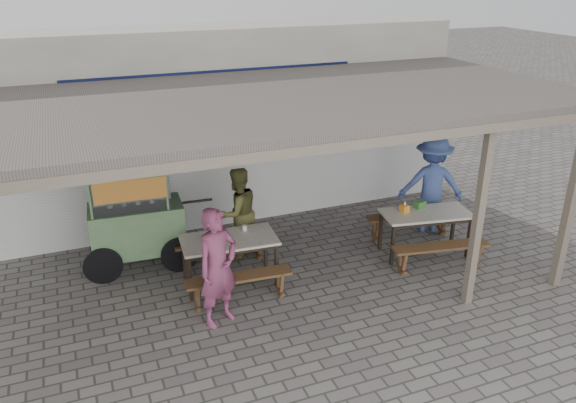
{
  "coord_description": "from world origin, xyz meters",
  "views": [
    {
      "loc": [
        -2.61,
        -6.36,
        4.5
      ],
      "look_at": [
        0.29,
        0.9,
        1.19
      ],
      "focal_mm": 35.0,
      "sensor_mm": 36.0,
      "label": 1
    }
  ],
  "objects_px": {
    "patron_street_side": "(218,267)",
    "bench_right_street": "(440,251)",
    "bench_left_wall": "(222,245)",
    "donation_box": "(420,204)",
    "condiment_jar": "(245,228)",
    "condiment_bowl": "(208,241)",
    "table_right": "(426,217)",
    "bench_left_street": "(239,283)",
    "patron_wall_side": "(238,213)",
    "vendor_cart": "(135,215)",
    "tissue_box": "(404,209)",
    "bench_right_wall": "(410,220)",
    "patron_right_table": "(432,184)",
    "table_left": "(229,243)"
  },
  "relations": [
    {
      "from": "table_left",
      "to": "bench_right_street",
      "type": "relative_size",
      "value": 0.93
    },
    {
      "from": "table_right",
      "to": "tissue_box",
      "type": "bearing_deg",
      "value": 165.71
    },
    {
      "from": "table_right",
      "to": "donation_box",
      "type": "relative_size",
      "value": 8.56
    },
    {
      "from": "bench_right_wall",
      "to": "patron_right_table",
      "type": "bearing_deg",
      "value": 28.39
    },
    {
      "from": "vendor_cart",
      "to": "condiment_bowl",
      "type": "distance_m",
      "value": 1.37
    },
    {
      "from": "bench_right_street",
      "to": "condiment_bowl",
      "type": "distance_m",
      "value": 3.63
    },
    {
      "from": "patron_right_table",
      "to": "condiment_jar",
      "type": "distance_m",
      "value": 3.6
    },
    {
      "from": "bench_right_wall",
      "to": "tissue_box",
      "type": "xyz_separation_m",
      "value": [
        -0.43,
        -0.44,
        0.47
      ]
    },
    {
      "from": "patron_street_side",
      "to": "patron_right_table",
      "type": "bearing_deg",
      "value": -5.85
    },
    {
      "from": "patron_street_side",
      "to": "condiment_jar",
      "type": "relative_size",
      "value": 20.74
    },
    {
      "from": "patron_wall_side",
      "to": "donation_box",
      "type": "relative_size",
      "value": 8.52
    },
    {
      "from": "donation_box",
      "to": "bench_left_street",
      "type": "bearing_deg",
      "value": -171.16
    },
    {
      "from": "tissue_box",
      "to": "donation_box",
      "type": "xyz_separation_m",
      "value": [
        0.34,
        0.05,
        -0.0
      ]
    },
    {
      "from": "vendor_cart",
      "to": "patron_right_table",
      "type": "height_order",
      "value": "patron_right_table"
    },
    {
      "from": "bench_left_street",
      "to": "condiment_jar",
      "type": "distance_m",
      "value": 0.97
    },
    {
      "from": "bench_left_wall",
      "to": "condiment_bowl",
      "type": "distance_m",
      "value": 0.82
    },
    {
      "from": "bench_left_wall",
      "to": "donation_box",
      "type": "relative_size",
      "value": 8.47
    },
    {
      "from": "bench_right_street",
      "to": "table_right",
      "type": "bearing_deg",
      "value": 90.0
    },
    {
      "from": "bench_left_street",
      "to": "patron_wall_side",
      "type": "xyz_separation_m",
      "value": [
        0.43,
        1.42,
        0.43
      ]
    },
    {
      "from": "bench_left_street",
      "to": "vendor_cart",
      "type": "xyz_separation_m",
      "value": [
        -1.17,
        1.64,
        0.56
      ]
    },
    {
      "from": "table_left",
      "to": "bench_right_street",
      "type": "height_order",
      "value": "table_left"
    },
    {
      "from": "bench_right_street",
      "to": "donation_box",
      "type": "height_order",
      "value": "donation_box"
    },
    {
      "from": "tissue_box",
      "to": "bench_left_wall",
      "type": "bearing_deg",
      "value": 165.65
    },
    {
      "from": "condiment_jar",
      "to": "bench_left_street",
      "type": "bearing_deg",
      "value": -113.81
    },
    {
      "from": "bench_right_wall",
      "to": "bench_right_street",
      "type": "bearing_deg",
      "value": -90.0
    },
    {
      "from": "patron_right_table",
      "to": "condiment_bowl",
      "type": "distance_m",
      "value": 4.24
    },
    {
      "from": "table_right",
      "to": "vendor_cart",
      "type": "bearing_deg",
      "value": 173.55
    },
    {
      "from": "vendor_cart",
      "to": "patron_street_side",
      "type": "xyz_separation_m",
      "value": [
        0.8,
        -1.96,
        -0.06
      ]
    },
    {
      "from": "bench_left_wall",
      "to": "table_right",
      "type": "distance_m",
      "value": 3.37
    },
    {
      "from": "bench_left_wall",
      "to": "vendor_cart",
      "type": "xyz_separation_m",
      "value": [
        -1.25,
        0.44,
        0.56
      ]
    },
    {
      "from": "bench_right_wall",
      "to": "patron_right_table",
      "type": "height_order",
      "value": "patron_right_table"
    },
    {
      "from": "vendor_cart",
      "to": "condiment_bowl",
      "type": "height_order",
      "value": "vendor_cart"
    },
    {
      "from": "tissue_box",
      "to": "condiment_jar",
      "type": "relative_size",
      "value": 1.52
    },
    {
      "from": "bench_left_street",
      "to": "donation_box",
      "type": "relative_size",
      "value": 8.47
    },
    {
      "from": "table_right",
      "to": "vendor_cart",
      "type": "relative_size",
      "value": 0.73
    },
    {
      "from": "patron_street_side",
      "to": "bench_right_street",
      "type": "bearing_deg",
      "value": -23.05
    },
    {
      "from": "bench_left_wall",
      "to": "tissue_box",
      "type": "bearing_deg",
      "value": -10.28
    },
    {
      "from": "bench_left_wall",
      "to": "donation_box",
      "type": "bearing_deg",
      "value": -7.96
    },
    {
      "from": "bench_left_wall",
      "to": "table_right",
      "type": "bearing_deg",
      "value": -11.35
    },
    {
      "from": "bench_right_street",
      "to": "condiment_jar",
      "type": "xyz_separation_m",
      "value": [
        -2.87,
        1.06,
        0.45
      ]
    },
    {
      "from": "tissue_box",
      "to": "patron_wall_side",
      "type": "bearing_deg",
      "value": 159.52
    },
    {
      "from": "table_right",
      "to": "patron_right_table",
      "type": "bearing_deg",
      "value": 61.02
    },
    {
      "from": "bench_left_wall",
      "to": "patron_street_side",
      "type": "bearing_deg",
      "value": -102.54
    },
    {
      "from": "table_right",
      "to": "patron_street_side",
      "type": "height_order",
      "value": "patron_street_side"
    },
    {
      "from": "condiment_jar",
      "to": "condiment_bowl",
      "type": "xyz_separation_m",
      "value": [
        -0.62,
        -0.18,
        -0.02
      ]
    },
    {
      "from": "bench_left_wall",
      "to": "table_right",
      "type": "xyz_separation_m",
      "value": [
        3.23,
        -0.89,
        0.33
      ]
    },
    {
      "from": "bench_left_street",
      "to": "bench_left_wall",
      "type": "xyz_separation_m",
      "value": [
        0.09,
        1.21,
        0.0
      ]
    },
    {
      "from": "bench_left_wall",
      "to": "tissue_box",
      "type": "height_order",
      "value": "tissue_box"
    },
    {
      "from": "bench_left_wall",
      "to": "vendor_cart",
      "type": "relative_size",
      "value": 0.73
    },
    {
      "from": "tissue_box",
      "to": "donation_box",
      "type": "bearing_deg",
      "value": 8.83
    }
  ]
}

